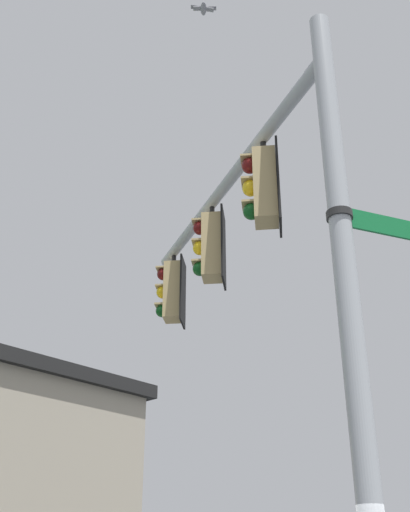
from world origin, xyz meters
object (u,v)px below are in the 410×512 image
Objects in this scene: traffic_light_mid_inner at (211,247)px; street_name_sign at (362,221)px; bird_flying at (204,9)px; traffic_light_mid_outer at (172,292)px; traffic_light_nearest_pole at (264,187)px.

traffic_light_mid_inner is 3.65m from street_name_sign.
bird_flying is (1.31, 1.79, 4.60)m from street_name_sign.
street_name_sign is at bearing -126.27° from bird_flying.
traffic_light_nearest_pole is at bearing -151.92° from traffic_light_mid_outer.
traffic_light_nearest_pole and traffic_light_mid_outer have the same top height.
traffic_light_mid_inner is at bearing -151.92° from traffic_light_mid_outer.
traffic_light_mid_inner is at bearing 28.08° from traffic_light_nearest_pole.
street_name_sign is (-4.48, -2.71, -1.28)m from traffic_light_mid_outer.
traffic_light_nearest_pole is at bearing -151.92° from traffic_light_mid_inner.
traffic_light_mid_outer is (3.22, 1.72, 0.00)m from traffic_light_nearest_pole.
traffic_light_mid_outer is 1.35× the size of street_name_sign.
street_name_sign is (-2.87, -1.85, -1.28)m from traffic_light_mid_inner.
bird_flying is at bearing 86.32° from traffic_light_nearest_pole.
traffic_light_nearest_pole is 2.05m from street_name_sign.
traffic_light_mid_inner is 3.67m from bird_flying.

